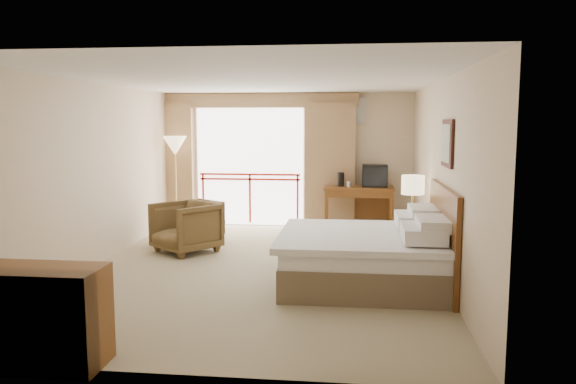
# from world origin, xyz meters

# --- Properties ---
(floor) EXTENTS (7.00, 7.00, 0.00)m
(floor) POSITION_xyz_m (0.00, 0.00, 0.00)
(floor) COLOR #978A66
(floor) RESTS_ON ground
(ceiling) EXTENTS (7.00, 7.00, 0.00)m
(ceiling) POSITION_xyz_m (0.00, 0.00, 2.70)
(ceiling) COLOR white
(ceiling) RESTS_ON wall_back
(wall_back) EXTENTS (5.00, 0.00, 5.00)m
(wall_back) POSITION_xyz_m (0.00, 3.50, 1.35)
(wall_back) COLOR beige
(wall_back) RESTS_ON ground
(wall_front) EXTENTS (5.00, 0.00, 5.00)m
(wall_front) POSITION_xyz_m (0.00, -3.50, 1.35)
(wall_front) COLOR beige
(wall_front) RESTS_ON ground
(wall_left) EXTENTS (0.00, 7.00, 7.00)m
(wall_left) POSITION_xyz_m (-2.50, 0.00, 1.35)
(wall_left) COLOR beige
(wall_left) RESTS_ON ground
(wall_right) EXTENTS (0.00, 7.00, 7.00)m
(wall_right) POSITION_xyz_m (2.50, 0.00, 1.35)
(wall_right) COLOR beige
(wall_right) RESTS_ON ground
(balcony_door) EXTENTS (2.40, 0.00, 2.40)m
(balcony_door) POSITION_xyz_m (-0.80, 3.48, 1.20)
(balcony_door) COLOR white
(balcony_door) RESTS_ON wall_back
(balcony_railing) EXTENTS (2.09, 0.03, 1.02)m
(balcony_railing) POSITION_xyz_m (-0.80, 3.46, 0.81)
(balcony_railing) COLOR #B01C0F
(balcony_railing) RESTS_ON wall_back
(curtain_left) EXTENTS (1.00, 0.26, 2.50)m
(curtain_left) POSITION_xyz_m (-2.45, 3.35, 1.25)
(curtain_left) COLOR olive
(curtain_left) RESTS_ON wall_back
(curtain_right) EXTENTS (1.00, 0.26, 2.50)m
(curtain_right) POSITION_xyz_m (0.85, 3.35, 1.25)
(curtain_right) COLOR olive
(curtain_right) RESTS_ON wall_back
(valance) EXTENTS (4.40, 0.22, 0.28)m
(valance) POSITION_xyz_m (-0.80, 3.38, 2.55)
(valance) COLOR olive
(valance) RESTS_ON wall_back
(hvac_vent) EXTENTS (0.50, 0.04, 0.50)m
(hvac_vent) POSITION_xyz_m (1.30, 3.47, 2.35)
(hvac_vent) COLOR silver
(hvac_vent) RESTS_ON wall_back
(bed) EXTENTS (2.13, 2.06, 0.97)m
(bed) POSITION_xyz_m (1.50, -0.60, 0.38)
(bed) COLOR brown
(bed) RESTS_ON floor
(headboard) EXTENTS (0.06, 2.10, 1.30)m
(headboard) POSITION_xyz_m (2.46, -0.60, 0.65)
(headboard) COLOR #572E13
(headboard) RESTS_ON wall_right
(framed_art) EXTENTS (0.04, 0.72, 0.60)m
(framed_art) POSITION_xyz_m (2.47, -0.60, 1.85)
(framed_art) COLOR black
(framed_art) RESTS_ON wall_right
(nightstand) EXTENTS (0.46, 0.55, 0.65)m
(nightstand) POSITION_xyz_m (2.23, 0.89, 0.32)
(nightstand) COLOR #572E13
(nightstand) RESTS_ON floor
(table_lamp) EXTENTS (0.36, 0.36, 0.63)m
(table_lamp) POSITION_xyz_m (2.23, 0.94, 1.14)
(table_lamp) COLOR tan
(table_lamp) RESTS_ON nightstand
(phone) EXTENTS (0.18, 0.15, 0.07)m
(phone) POSITION_xyz_m (2.18, 0.74, 0.68)
(phone) COLOR black
(phone) RESTS_ON nightstand
(desk) EXTENTS (1.34, 0.65, 0.87)m
(desk) POSITION_xyz_m (1.43, 3.11, 0.68)
(desk) COLOR #572E13
(desk) RESTS_ON floor
(tv) EXTENTS (0.48, 0.38, 0.43)m
(tv) POSITION_xyz_m (1.73, 3.05, 1.09)
(tv) COLOR black
(tv) RESTS_ON desk
(coffee_maker) EXTENTS (0.15, 0.15, 0.28)m
(coffee_maker) POSITION_xyz_m (1.08, 3.05, 1.01)
(coffee_maker) COLOR black
(coffee_maker) RESTS_ON desk
(cup) EXTENTS (0.08, 0.08, 0.11)m
(cup) POSITION_xyz_m (1.23, 3.00, 0.92)
(cup) COLOR white
(cup) RESTS_ON desk
(wastebasket) EXTENTS (0.25, 0.25, 0.28)m
(wastebasket) POSITION_xyz_m (1.00, 2.49, 0.14)
(wastebasket) COLOR black
(wastebasket) RESTS_ON floor
(armchair_far) EXTENTS (1.07, 1.06, 0.71)m
(armchair_far) POSITION_xyz_m (-1.53, 1.94, 0.00)
(armchair_far) COLOR #4C381E
(armchair_far) RESTS_ON floor
(armchair_near) EXTENTS (1.26, 1.26, 0.83)m
(armchair_near) POSITION_xyz_m (-1.40, 0.90, 0.00)
(armchair_near) COLOR #4C381E
(armchair_near) RESTS_ON floor
(side_table) EXTENTS (0.50, 0.50, 0.55)m
(side_table) POSITION_xyz_m (-1.70, 1.59, 0.37)
(side_table) COLOR black
(side_table) RESTS_ON floor
(book) EXTENTS (0.22, 0.26, 0.02)m
(book) POSITION_xyz_m (-1.70, 1.59, 0.55)
(book) COLOR white
(book) RESTS_ON side_table
(floor_lamp) EXTENTS (0.47, 0.47, 1.84)m
(floor_lamp) POSITION_xyz_m (-2.20, 2.91, 1.59)
(floor_lamp) COLOR tan
(floor_lamp) RESTS_ON floor
(dresser) EXTENTS (1.31, 0.56, 0.87)m
(dresser) POSITION_xyz_m (-1.49, -3.46, 0.44)
(dresser) COLOR #572E13
(dresser) RESTS_ON floor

